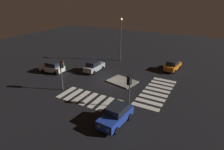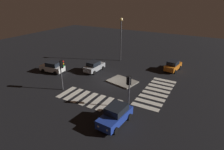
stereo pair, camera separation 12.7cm
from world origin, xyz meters
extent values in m
plane|color=black|center=(0.00, 0.00, 0.00)|extent=(80.00, 80.00, 0.00)
cube|color=gray|center=(1.36, 0.54, 0.09)|extent=(4.30, 3.57, 0.18)
cube|color=silver|center=(-10.03, -1.52, 0.66)|extent=(3.98, 2.01, 0.79)
cube|color=black|center=(-9.79, -1.50, 1.38)|extent=(2.10, 1.68, 0.64)
cylinder|color=black|center=(-11.14, -2.44, 0.31)|extent=(0.64, 0.28, 0.62)
cylinder|color=black|center=(-11.29, -0.83, 0.31)|extent=(0.64, 0.28, 0.62)
cylinder|color=black|center=(-8.76, -2.21, 0.31)|extent=(0.64, 0.28, 0.62)
cylinder|color=black|center=(-8.92, -0.60, 0.31)|extent=(0.64, 0.28, 0.62)
sphere|color=#F2EABF|center=(-11.86, -2.15, 0.66)|extent=(0.21, 0.21, 0.21)
sphere|color=#F2EABF|center=(-11.95, -1.25, 0.66)|extent=(0.21, 0.21, 0.21)
cube|color=orange|center=(6.48, 8.71, 0.65)|extent=(2.10, 3.95, 0.77)
cube|color=black|center=(6.45, 8.48, 1.35)|extent=(1.71, 2.11, 0.63)
cylinder|color=black|center=(5.85, 9.97, 0.30)|extent=(0.30, 0.63, 0.61)
cylinder|color=black|center=(7.42, 9.76, 0.30)|extent=(0.30, 0.63, 0.61)
cylinder|color=black|center=(5.54, 7.65, 0.30)|extent=(0.30, 0.63, 0.61)
cylinder|color=black|center=(7.11, 7.44, 0.30)|extent=(0.30, 0.63, 0.61)
sphere|color=#F2EABF|center=(6.28, 10.60, 0.65)|extent=(0.20, 0.20, 0.20)
sphere|color=#F2EABF|center=(7.17, 10.48, 0.65)|extent=(0.20, 0.20, 0.20)
cube|color=#9EA0A5|center=(-4.44, 2.13, 0.66)|extent=(1.77, 3.86, 0.78)
cube|color=black|center=(-4.45, 1.90, 1.36)|extent=(1.56, 2.00, 0.63)
cylinder|color=black|center=(-5.19, 3.34, 0.31)|extent=(0.25, 0.62, 0.61)
cylinder|color=black|center=(-3.60, 3.28, 0.31)|extent=(0.25, 0.62, 0.61)
cylinder|color=black|center=(-5.28, 0.99, 0.31)|extent=(0.25, 0.62, 0.61)
cylinder|color=black|center=(-3.68, 0.93, 0.31)|extent=(0.25, 0.62, 0.61)
sphere|color=#F2EABF|center=(-4.82, 4.01, 0.66)|extent=(0.20, 0.20, 0.20)
sphere|color=#F2EABF|center=(-3.92, 3.98, 0.66)|extent=(0.20, 0.20, 0.20)
cube|color=#1E389E|center=(4.95, -8.17, 0.70)|extent=(2.03, 4.16, 0.83)
cube|color=black|center=(4.97, -7.93, 1.45)|extent=(1.73, 2.18, 0.67)
cylinder|color=black|center=(5.71, -9.49, 0.33)|extent=(0.28, 0.67, 0.65)
cylinder|color=black|center=(4.01, -9.36, 0.33)|extent=(0.28, 0.67, 0.65)
cylinder|color=black|center=(5.89, -6.99, 0.33)|extent=(0.28, 0.67, 0.65)
cylinder|color=black|center=(4.19, -6.86, 0.33)|extent=(0.28, 0.67, 0.65)
sphere|color=#F2EABF|center=(5.28, -10.19, 0.70)|extent=(0.22, 0.22, 0.22)
sphere|color=#F2EABF|center=(4.33, -10.12, 0.70)|extent=(0.22, 0.22, 0.22)
cylinder|color=#47474C|center=(4.87, -4.95, 1.81)|extent=(0.14, 0.14, 3.62)
cube|color=black|center=(4.74, -4.82, 3.14)|extent=(0.54, 0.54, 0.96)
sphere|color=red|center=(4.60, -4.68, 3.44)|extent=(0.22, 0.22, 0.22)
sphere|color=orange|center=(4.60, -4.68, 3.14)|extent=(0.22, 0.22, 0.22)
sphere|color=green|center=(4.60, -4.68, 2.84)|extent=(0.22, 0.22, 0.22)
cylinder|color=#47474C|center=(-4.33, -5.37, 2.00)|extent=(0.14, 0.14, 4.01)
cube|color=black|center=(-4.21, -5.23, 3.53)|extent=(0.54, 0.53, 0.96)
sphere|color=red|center=(-4.09, -5.07, 3.83)|extent=(0.22, 0.22, 0.22)
sphere|color=orange|center=(-4.09, -5.07, 3.53)|extent=(0.22, 0.22, 0.22)
sphere|color=green|center=(-4.09, -5.07, 3.23)|extent=(0.22, 0.22, 0.22)
cylinder|color=#47474C|center=(-3.21, 8.93, 3.63)|extent=(0.18, 0.18, 7.27)
sphere|color=#F9D172|center=(-3.21, 8.93, 7.45)|extent=(0.56, 0.56, 0.56)
cube|color=silver|center=(-3.45, -5.66, 0.01)|extent=(0.70, 3.20, 0.02)
cube|color=silver|center=(-2.30, -5.66, 0.01)|extent=(0.70, 3.20, 0.02)
cube|color=silver|center=(-1.15, -5.66, 0.01)|extent=(0.70, 3.20, 0.02)
cube|color=silver|center=(0.00, -5.66, 0.01)|extent=(0.70, 3.20, 0.02)
cube|color=silver|center=(1.15, -5.66, 0.01)|extent=(0.70, 3.20, 0.02)
cube|color=silver|center=(2.30, -5.66, 0.01)|extent=(0.70, 3.20, 0.02)
cube|color=silver|center=(3.45, -5.66, 0.01)|extent=(0.70, 3.20, 0.02)
cube|color=silver|center=(6.46, -4.02, 0.01)|extent=(3.20, 0.70, 0.02)
cube|color=silver|center=(6.46, -2.87, 0.01)|extent=(3.20, 0.70, 0.02)
cube|color=silver|center=(6.46, -1.72, 0.01)|extent=(3.20, 0.70, 0.02)
cube|color=silver|center=(6.46, -0.57, 0.01)|extent=(3.20, 0.70, 0.02)
cube|color=silver|center=(6.46, 0.58, 0.01)|extent=(3.20, 0.70, 0.02)
cube|color=silver|center=(6.46, 1.73, 0.01)|extent=(3.20, 0.70, 0.02)
cube|color=silver|center=(6.46, 2.88, 0.01)|extent=(3.20, 0.70, 0.02)
cube|color=silver|center=(6.46, 4.02, 0.01)|extent=(3.20, 0.70, 0.02)
camera|label=1|loc=(12.08, -21.66, 11.50)|focal=30.74mm
camera|label=2|loc=(12.19, -21.60, 11.50)|focal=30.74mm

